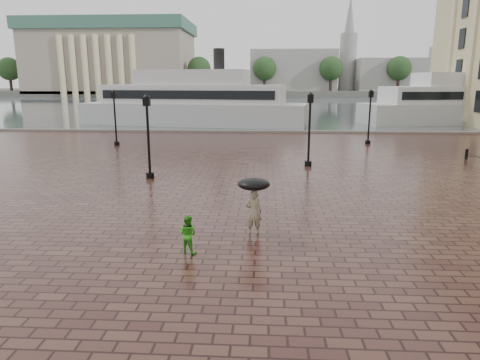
{
  "coord_description": "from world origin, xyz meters",
  "views": [
    {
      "loc": [
        0.24,
        -12.57,
        5.16
      ],
      "look_at": [
        -0.69,
        3.71,
        1.4
      ],
      "focal_mm": 32.0,
      "sensor_mm": 36.0,
      "label": 1
    }
  ],
  "objects_px": {
    "street_lamps": "(240,123)",
    "ferry_far": "(465,103)",
    "adult_pedestrian": "(254,212)",
    "ferry_near": "(194,103)",
    "child_pedestrian": "(188,234)"
  },
  "relations": [
    {
      "from": "street_lamps",
      "to": "ferry_far",
      "type": "bearing_deg",
      "value": 43.99
    },
    {
      "from": "street_lamps",
      "to": "ferry_near",
      "type": "bearing_deg",
      "value": 107.45
    },
    {
      "from": "adult_pedestrian",
      "to": "child_pedestrian",
      "type": "distance_m",
      "value": 2.67
    },
    {
      "from": "street_lamps",
      "to": "child_pedestrian",
      "type": "relative_size",
      "value": 17.9
    },
    {
      "from": "street_lamps",
      "to": "ferry_far",
      "type": "distance_m",
      "value": 37.34
    },
    {
      "from": "child_pedestrian",
      "to": "ferry_near",
      "type": "bearing_deg",
      "value": -59.61
    },
    {
      "from": "adult_pedestrian",
      "to": "child_pedestrian",
      "type": "bearing_deg",
      "value": 40.63
    },
    {
      "from": "adult_pedestrian",
      "to": "ferry_near",
      "type": "height_order",
      "value": "ferry_near"
    },
    {
      "from": "ferry_near",
      "to": "ferry_far",
      "type": "height_order",
      "value": "ferry_near"
    },
    {
      "from": "ferry_far",
      "to": "adult_pedestrian",
      "type": "bearing_deg",
      "value": -131.8
    },
    {
      "from": "adult_pedestrian",
      "to": "ferry_far",
      "type": "xyz_separation_m",
      "value": [
        25.46,
        41.93,
        1.78
      ]
    },
    {
      "from": "street_lamps",
      "to": "ferry_far",
      "type": "height_order",
      "value": "ferry_far"
    },
    {
      "from": "ferry_far",
      "to": "child_pedestrian",
      "type": "bearing_deg",
      "value": -132.64
    },
    {
      "from": "adult_pedestrian",
      "to": "child_pedestrian",
      "type": "relative_size",
      "value": 1.31
    },
    {
      "from": "street_lamps",
      "to": "child_pedestrian",
      "type": "distance_m",
      "value": 17.89
    }
  ]
}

